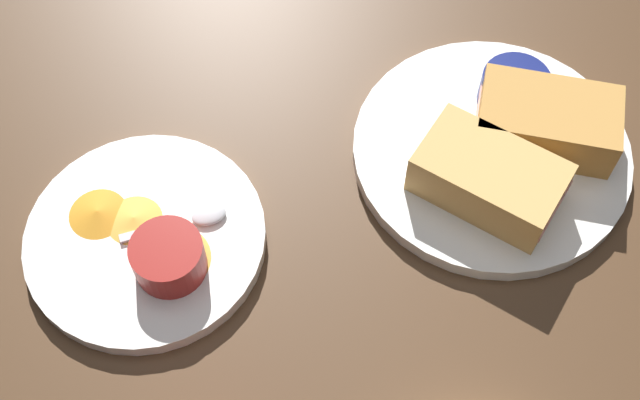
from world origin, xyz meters
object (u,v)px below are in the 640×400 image
(plate_sandwich_main, at_px, (491,152))
(plate_chips_companion, at_px, (146,238))
(spoon_by_dark_ramekin, at_px, (483,135))
(spoon_by_gravy_ramekin, at_px, (195,219))
(sandwich_half_far, at_px, (547,121))
(ramekin_light_gravy, at_px, (168,257))
(sandwich_half_near, at_px, (489,178))
(ramekin_dark_sauce, at_px, (514,89))

(plate_sandwich_main, xyz_separation_m, plate_chips_companion, (0.30, 0.15, 0.00))
(spoon_by_dark_ramekin, distance_m, spoon_by_gravy_ramekin, 0.29)
(spoon_by_dark_ramekin, bearing_deg, sandwich_half_far, -168.02)
(spoon_by_dark_ramekin, distance_m, ramekin_light_gravy, 0.32)
(plate_chips_companion, bearing_deg, spoon_by_dark_ramekin, -151.63)
(sandwich_half_far, distance_m, spoon_by_gravy_ramekin, 0.34)
(sandwich_half_far, relative_size, spoon_by_gravy_ramekin, 1.43)
(plate_chips_companion, bearing_deg, spoon_by_gravy_ramekin, -152.81)
(sandwich_half_near, height_order, sandwich_half_far, same)
(sandwich_half_near, distance_m, ramekin_dark_sauce, 0.11)
(ramekin_dark_sauce, bearing_deg, sandwich_half_near, 80.64)
(sandwich_half_near, relative_size, sandwich_half_far, 1.10)
(plate_chips_companion, relative_size, ramekin_light_gravy, 3.43)
(sandwich_half_far, xyz_separation_m, plate_chips_companion, (0.35, 0.17, -0.03))
(sandwich_half_far, xyz_separation_m, spoon_by_dark_ramekin, (0.06, 0.01, -0.02))
(plate_sandwich_main, height_order, spoon_by_gravy_ramekin, spoon_by_gravy_ramekin)
(ramekin_dark_sauce, relative_size, spoon_by_gravy_ramekin, 0.71)
(ramekin_dark_sauce, distance_m, plate_chips_companion, 0.38)
(sandwich_half_near, bearing_deg, plate_chips_companion, 18.09)
(spoon_by_dark_ramekin, height_order, spoon_by_gravy_ramekin, same)
(spoon_by_dark_ramekin, bearing_deg, sandwich_half_near, 95.40)
(plate_chips_companion, bearing_deg, sandwich_half_far, -153.99)
(plate_sandwich_main, relative_size, ramekin_light_gravy, 4.19)
(ramekin_dark_sauce, bearing_deg, plate_chips_companion, 33.11)
(plate_chips_companion, bearing_deg, sandwich_half_near, -161.91)
(spoon_by_dark_ramekin, height_order, ramekin_light_gravy, ramekin_light_gravy)
(sandwich_half_near, bearing_deg, plate_sandwich_main, -94.48)
(sandwich_half_near, height_order, spoon_by_dark_ramekin, sandwich_half_near)
(sandwich_half_far, relative_size, ramekin_light_gravy, 2.12)
(ramekin_dark_sauce, height_order, spoon_by_gravy_ramekin, ramekin_dark_sauce)
(sandwich_half_far, xyz_separation_m, ramekin_dark_sauce, (0.03, -0.04, -0.00))
(sandwich_half_near, xyz_separation_m, spoon_by_dark_ramekin, (0.01, -0.06, -0.02))
(sandwich_half_far, relative_size, ramekin_dark_sauce, 2.02)
(sandwich_half_far, height_order, spoon_by_dark_ramekin, sandwich_half_far)
(plate_sandwich_main, relative_size, plate_chips_companion, 1.22)
(sandwich_half_near, height_order, ramekin_dark_sauce, sandwich_half_near)
(spoon_by_gravy_ramekin, bearing_deg, sandwich_half_near, -163.50)
(spoon_by_dark_ramekin, distance_m, plate_chips_companion, 0.33)
(plate_sandwich_main, height_order, ramekin_dark_sauce, ramekin_dark_sauce)
(plate_chips_companion, xyz_separation_m, ramekin_light_gravy, (-0.03, 0.03, 0.03))
(spoon_by_gravy_ramekin, bearing_deg, ramekin_dark_sauce, -146.05)
(ramekin_dark_sauce, relative_size, ramekin_light_gravy, 1.05)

